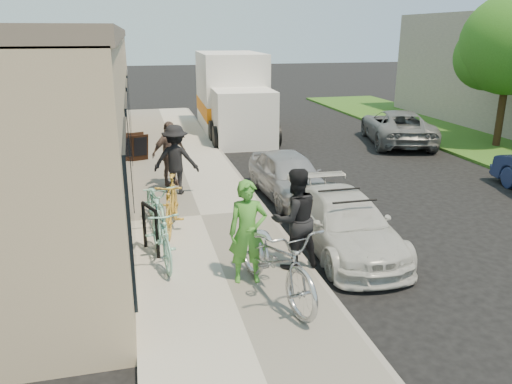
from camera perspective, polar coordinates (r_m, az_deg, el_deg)
ground at (r=9.32m, az=8.70°, el=-8.76°), size 120.00×120.00×0.00m
sidewalk at (r=11.49m, az=-6.31°, el=-3.00°), size 3.00×34.00×0.15m
curb at (r=11.77m, az=1.19°, el=-2.42°), size 0.12×34.00×0.13m
storefront at (r=15.90m, az=-20.88°, el=9.41°), size 3.60×20.00×4.22m
bike_rack at (r=9.53m, az=-12.00°, el=-3.62°), size 0.28×0.63×0.94m
sandwich_board at (r=16.64m, az=-13.24°, el=5.05°), size 0.66×0.66×0.87m
sedan_white at (r=9.98m, az=10.04°, el=-3.49°), size 1.70×3.89×1.15m
sedan_silver at (r=12.91m, az=3.77°, el=1.92°), size 1.60×3.62×1.21m
moving_truck at (r=21.48m, az=-2.68°, el=10.67°), size 2.78×6.82×3.31m
far_car_gray at (r=20.19m, az=15.79°, el=7.21°), size 3.31×5.06×1.30m
median_tree at (r=20.38m, az=26.94°, el=14.39°), size 3.51×3.51×5.37m
tandem_bike at (r=7.82m, az=2.25°, el=-7.55°), size 1.37×2.56×1.28m
woman_rider at (r=8.17m, az=-0.94°, el=-4.62°), size 0.69×0.50×1.74m
man_standing at (r=8.67m, az=4.46°, el=-3.06°), size 0.99×0.84×1.81m
cruiser_bike_a at (r=9.10m, az=-10.82°, el=-4.72°), size 0.73×1.88×1.10m
cruiser_bike_b at (r=10.94m, az=-11.39°, el=-1.22°), size 0.90×1.91×0.97m
cruiser_bike_c at (r=10.54m, az=-9.63°, el=-1.41°), size 0.87×1.93×1.12m
bystander_a at (r=12.86m, az=-9.15°, el=3.67°), size 1.29×0.95×1.78m
bystander_b at (r=13.61m, az=-9.87°, el=4.34°), size 1.11×0.86×1.75m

